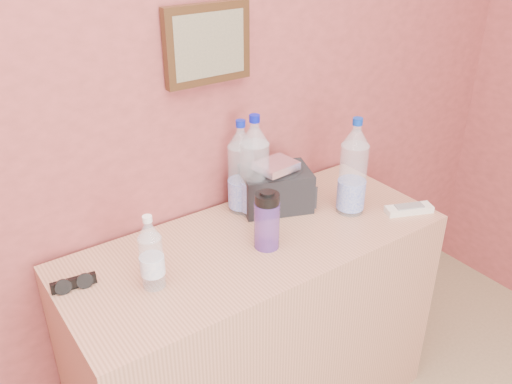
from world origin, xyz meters
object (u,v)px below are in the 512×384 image
pet_large_d (353,172)px  foil_packet (276,166)px  ac_remote (409,209)px  pet_large_b (241,172)px  pet_small (151,256)px  pet_large_c (255,171)px  nalgene_bottle (267,220)px  sunglasses (74,283)px  toiletry_bag (276,186)px  dresser (256,332)px

pet_large_d → foil_packet: bearing=144.5°
pet_large_d → foil_packet: 0.27m
pet_large_d → ac_remote: bearing=-37.8°
pet_large_b → pet_small: size_ratio=1.46×
pet_large_c → nalgene_bottle: (-0.09, -0.20, -0.06)m
pet_large_b → pet_large_c: 0.05m
pet_large_b → ac_remote: 0.62m
sunglasses → foil_packet: (0.75, 0.02, 0.16)m
pet_large_c → nalgene_bottle: 0.23m
toiletry_bag → dresser: bearing=-121.5°
ac_remote → pet_small: bearing=-166.3°
pet_large_c → dresser: bearing=-123.6°
dresser → sunglasses: sunglasses is taller
nalgene_bottle → pet_large_d: bearing=1.9°
dresser → pet_large_c: bearing=56.4°
foil_packet → pet_large_c: bearing=155.0°
nalgene_bottle → pet_large_c: bearing=65.2°
pet_large_c → nalgene_bottle: size_ratio=1.84×
pet_large_d → pet_small: pet_large_d is taller
toiletry_bag → foil_packet: bearing=-104.8°
pet_large_d → dresser: bearing=174.5°
sunglasses → toiletry_bag: (0.76, 0.05, 0.07)m
pet_large_c → pet_small: 0.52m
nalgene_bottle → foil_packet: bearing=46.2°
pet_small → ac_remote: bearing=-8.6°
dresser → pet_large_d: 0.68m
pet_large_b → sunglasses: size_ratio=2.65×
pet_large_c → toiletry_bag: size_ratio=1.52×
nalgene_bottle → foil_packet: size_ratio=1.52×
foil_packet → toiletry_bag: bearing=54.0°
pet_large_b → pet_large_d: 0.39m
pet_small → pet_large_b: bearing=26.1°
pet_large_b → pet_small: bearing=-153.9°
dresser → nalgene_bottle: (0.01, -0.05, 0.50)m
pet_large_b → foil_packet: pet_large_b is taller
dresser → sunglasses: (-0.58, 0.10, 0.42)m
toiletry_bag → foil_packet: (-0.02, -0.02, 0.10)m
toiletry_bag → sunglasses: bearing=-155.3°
pet_large_c → pet_large_d: 0.34m
pet_large_b → pet_large_c: (0.03, -0.05, 0.01)m
pet_large_c → pet_small: size_ratio=1.58×
sunglasses → foil_packet: foil_packet is taller
pet_large_d → sunglasses: size_ratio=2.75×
ac_remote → pet_large_b: bearing=165.1°
pet_large_b → pet_large_d: bearing=-36.9°
pet_large_d → nalgene_bottle: 0.39m
pet_large_d → pet_small: 0.77m
pet_large_c → pet_large_b: bearing=118.6°
nalgene_bottle → sunglasses: bearing=166.0°
toiletry_bag → pet_large_d: bearing=-20.8°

